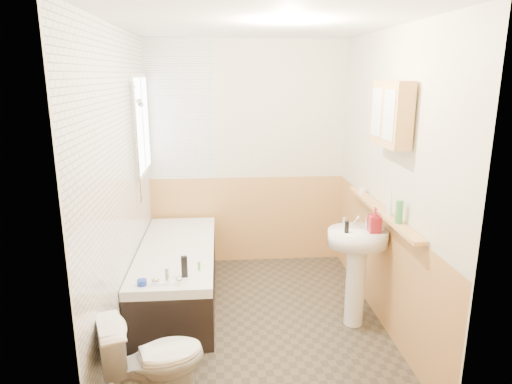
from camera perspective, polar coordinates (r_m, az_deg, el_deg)
floor at (r=4.23m, az=0.17°, el=-15.80°), size 2.80×2.80×0.00m
ceiling at (r=3.67m, az=0.20°, el=20.25°), size 2.80×2.80×0.00m
wall_back at (r=5.13m, az=-1.15°, el=4.61°), size 2.20×0.02×2.50m
wall_front at (r=2.41m, az=3.05°, el=-6.99°), size 2.20×0.02×2.50m
wall_left at (r=3.83m, az=-16.62°, el=0.55°), size 0.02×2.80×2.50m
wall_right at (r=4.00m, az=16.24°, el=1.17°), size 0.02×2.80×2.50m
wainscot_right at (r=4.22m, az=15.23°, el=-8.77°), size 0.01×2.80×1.00m
wainscot_front at (r=2.80m, az=2.77°, el=-21.27°), size 2.20×0.01×1.00m
wainscot_back at (r=5.29m, az=-1.10°, el=-3.46°), size 2.20×0.01×1.00m
tile_cladding_left at (r=3.82m, az=-16.30°, el=0.55°), size 0.01×2.80×2.50m
tile_return_back at (r=5.05m, az=-9.53°, el=9.98°), size 0.75×0.01×1.50m
window at (r=4.67m, az=-14.08°, el=8.15°), size 0.03×0.79×0.99m
bathtub at (r=4.50m, az=-9.76°, el=-9.94°), size 0.70×1.79×0.69m
shower_riser at (r=4.27m, az=-14.57°, el=7.14°), size 0.10×0.07×1.10m
toilet at (r=3.23m, az=-12.63°, el=-19.92°), size 0.76×0.57×0.66m
sink at (r=4.01m, az=12.48°, el=-8.01°), size 0.51×0.41×0.98m
pine_shelf at (r=3.98m, az=15.39°, el=-2.28°), size 0.10×1.56×0.03m
medicine_cabinet at (r=3.69m, az=16.53°, el=9.36°), size 0.14×0.55×0.50m
foam_can at (r=3.61m, az=17.48°, el=-2.37°), size 0.06×0.06×0.18m
green_bottle at (r=3.77m, az=16.45°, el=-1.08°), size 0.05×0.05×0.24m
black_jar at (r=4.45m, az=13.14°, el=0.15°), size 0.08×0.08×0.05m
soap_bottle at (r=3.88m, az=14.58°, el=-4.21°), size 0.10×0.21×0.10m
clear_bottle at (r=3.82m, az=11.28°, el=-4.29°), size 0.04×0.04×0.10m
blue_gel at (r=3.75m, az=-8.96°, el=-9.20°), size 0.05×0.04×0.18m
cream_jar at (r=3.70m, az=-14.06°, el=-10.92°), size 0.08×0.08×0.05m
orange_bottle at (r=3.87m, az=-7.12°, el=-9.16°), size 0.03×0.03×0.07m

